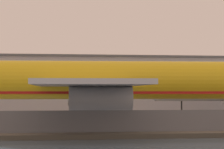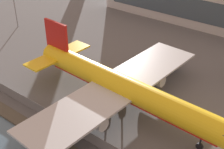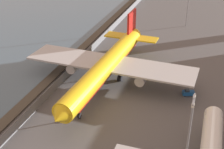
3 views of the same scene
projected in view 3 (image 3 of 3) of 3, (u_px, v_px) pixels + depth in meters
The scene contains 6 objects.
ground_plane at pixel (126, 73), 97.44m from camera, with size 500.00×500.00×0.00m, color #565659.
shoreline_seawall at pixel (66, 64), 102.88m from camera, with size 320.00×3.00×0.50m.
perimeter_fence at pixel (78, 63), 101.16m from camera, with size 280.00×0.10×2.66m.
cargo_jet_yellow at pixel (108, 64), 89.07m from camera, with size 58.02×50.17×15.87m.
baggage_tug at pixel (188, 93), 85.25m from camera, with size 2.49×3.53×1.80m.
apron_light_mast_apron_west at pixel (187, 149), 48.42m from camera, with size 3.20×0.40×21.29m.
Camera 3 is at (83.81, 22.42, 44.57)m, focal length 50.00 mm.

